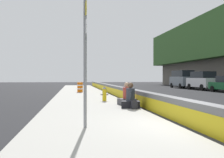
# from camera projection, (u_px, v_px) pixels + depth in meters

# --- Properties ---
(ground_plane) EXTENTS (160.00, 160.00, 0.00)m
(ground_plane) POSITION_uv_depth(u_px,v_px,m) (193.00, 130.00, 7.59)
(ground_plane) COLOR #232326
(ground_plane) RESTS_ON ground
(sidewalk_strip) EXTENTS (80.00, 4.40, 0.14)m
(sidewalk_strip) POSITION_uv_depth(u_px,v_px,m) (104.00, 130.00, 7.20)
(sidewalk_strip) COLOR #A8A59E
(sidewalk_strip) RESTS_ON ground_plane
(jersey_barrier) EXTENTS (76.00, 0.45, 0.85)m
(jersey_barrier) POSITION_uv_depth(u_px,v_px,m) (193.00, 115.00, 7.59)
(jersey_barrier) COLOR slate
(jersey_barrier) RESTS_ON ground_plane
(route_sign_post) EXTENTS (0.44, 0.09, 3.60)m
(route_sign_post) POSITION_uv_depth(u_px,v_px,m) (85.00, 53.00, 7.20)
(route_sign_post) COLOR gray
(route_sign_post) RESTS_ON sidewalk_strip
(fire_hydrant) EXTENTS (0.26, 0.46, 0.88)m
(fire_hydrant) POSITION_uv_depth(u_px,v_px,m) (104.00, 94.00, 15.35)
(fire_hydrant) COLOR gold
(fire_hydrant) RESTS_ON sidewalk_strip
(seated_person_foreground) EXTENTS (0.86, 0.96, 1.17)m
(seated_person_foreground) POSITION_uv_depth(u_px,v_px,m) (131.00, 100.00, 11.96)
(seated_person_foreground) COLOR black
(seated_person_foreground) RESTS_ON sidewalk_strip
(seated_person_middle) EXTENTS (0.80, 0.91, 1.16)m
(seated_person_middle) POSITION_uv_depth(u_px,v_px,m) (127.00, 98.00, 13.32)
(seated_person_middle) COLOR #424247
(seated_person_middle) RESTS_ON sidewalk_strip
(backpack) EXTENTS (0.32, 0.28, 0.40)m
(backpack) POSITION_uv_depth(u_px,v_px,m) (134.00, 105.00, 11.49)
(backpack) COLOR #232328
(backpack) RESTS_ON sidewalk_strip
(construction_barrel) EXTENTS (0.54, 0.54, 0.95)m
(construction_barrel) POSITION_uv_depth(u_px,v_px,m) (80.00, 87.00, 24.52)
(construction_barrel) COLOR orange
(construction_barrel) RESTS_ON sidewalk_strip
(parked_car_midline) EXTENTS (4.86, 2.20, 2.28)m
(parked_car_midline) POSITION_uv_depth(u_px,v_px,m) (202.00, 80.00, 31.80)
(parked_car_midline) COLOR silver
(parked_car_midline) RESTS_ON ground_plane
(parked_car_far) EXTENTS (5.12, 2.14, 2.56)m
(parked_car_far) POSITION_uv_depth(u_px,v_px,m) (182.00, 79.00, 37.55)
(parked_car_far) COLOR slate
(parked_car_far) RESTS_ON ground_plane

